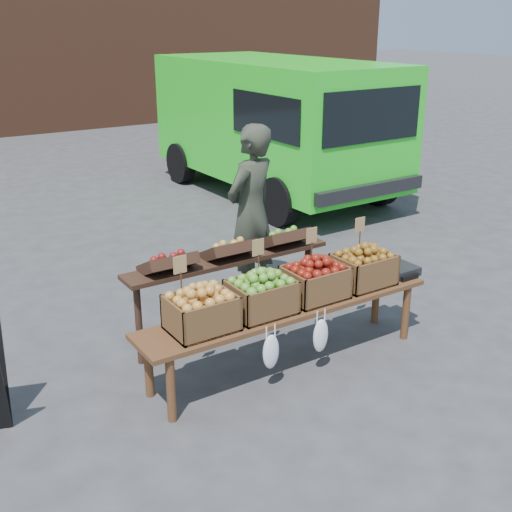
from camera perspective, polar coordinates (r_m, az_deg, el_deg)
ground at (r=6.06m, az=10.57°, el=-7.74°), size 80.00×80.00×0.00m
delivery_van at (r=10.79m, az=1.62°, el=11.26°), size 2.30×4.92×2.19m
vendor at (r=6.70m, az=-0.45°, el=3.91°), size 0.78×0.65×1.84m
back_table at (r=5.89m, az=-2.40°, el=-2.66°), size 2.10×0.44×1.04m
display_bench at (r=5.52m, az=2.85°, el=-7.04°), size 2.70×0.56×0.57m
crate_golden_apples at (r=4.94m, az=-4.89°, el=-5.07°), size 0.50×0.40×0.28m
crate_russet_pears at (r=5.19m, az=0.46°, el=-3.66°), size 0.50×0.40×0.28m
crate_red_apples at (r=5.49m, az=5.26°, el=-2.36°), size 0.50×0.40×0.28m
crate_green_apples at (r=5.82m, az=9.53°, el=-1.19°), size 0.50×0.40×0.28m
weighing_scale at (r=6.14m, az=12.43°, el=-1.24°), size 0.34×0.30×0.08m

